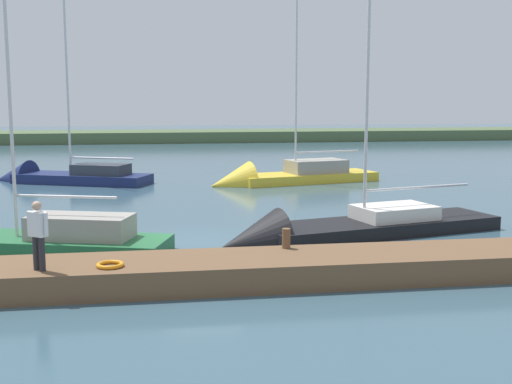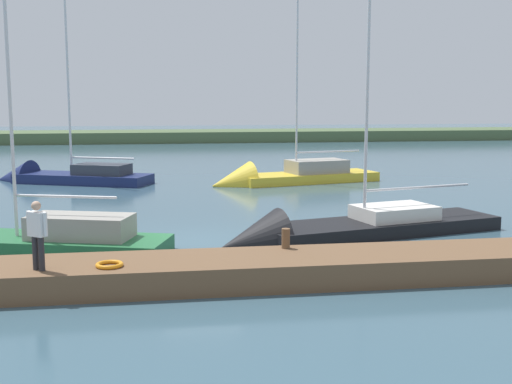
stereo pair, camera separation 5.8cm
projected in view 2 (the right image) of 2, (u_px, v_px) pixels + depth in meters
The scene contains 10 objects.
ground_plane at pixel (201, 242), 21.00m from camera, with size 200.00×200.00×0.00m, color #385666.
far_shoreline at pixel (170, 141), 72.66m from camera, with size 180.00×8.00×2.40m, color #4C603D.
dock_pier at pixel (214, 271), 16.08m from camera, with size 20.02×2.28×0.68m, color brown.
mooring_post_far at pixel (286, 238), 17.08m from camera, with size 0.22×0.22×0.54m, color brown.
life_ring_buoy at pixel (109, 265), 15.20m from camera, with size 0.66×0.66×0.10m, color orange.
sailboat_far_left at pixel (59, 180), 36.16m from camera, with size 9.47×5.80×11.90m.
sailboat_inner_slip at pixel (8, 245), 19.81m from camera, with size 9.24×4.69×10.70m.
sailboat_behind_pier at pixel (281, 180), 35.78m from camera, with size 10.13×4.79×11.75m.
sailboat_far_right at pixel (340, 235), 21.68m from camera, with size 10.55×4.71×12.48m.
person_on_dock at pixel (37, 231), 14.76m from camera, with size 0.52×0.44×1.64m.
Camera 2 is at (1.34, 20.59, 4.61)m, focal length 44.73 mm.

